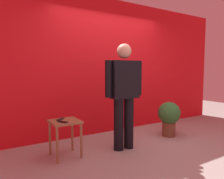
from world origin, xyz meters
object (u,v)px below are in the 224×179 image
Objects in this scene: side_table at (65,128)px; standing_person at (124,91)px; potted_plant at (169,116)px; cell_phone at (63,122)px; tv_remote at (60,119)px.

standing_person is at bearing -12.07° from side_table.
potted_plant is (2.11, -0.10, -0.04)m from side_table.
side_table is 3.88× the size of cell_phone.
potted_plant reaches higher than side_table.
side_table is 0.15m from tv_remote.
tv_remote is 2.17m from potted_plant.
standing_person is 1.10m from tv_remote.
standing_person is at bearing -32.93° from cell_phone.
side_table is at bearing 29.21° from cell_phone.
cell_phone is at bearing -124.10° from side_table.
cell_phone is 0.21× the size of potted_plant.
tv_remote is 0.25× the size of potted_plant.
cell_phone is (-1.00, 0.11, -0.41)m from standing_person.
potted_plant is at bearing 4.95° from standing_person.
cell_phone is (-0.06, -0.09, 0.11)m from side_table.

